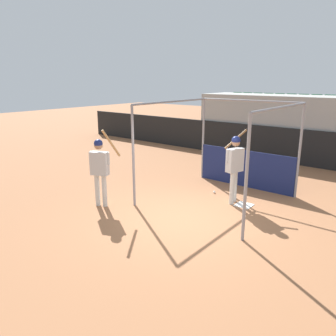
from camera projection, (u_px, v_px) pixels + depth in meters
ground_plane at (184, 220)px, 8.15m from camera, size 60.00×60.00×0.00m
outfield_wall at (289, 146)px, 13.43m from camera, size 24.00×0.12×1.45m
bleacher_section at (300, 127)px, 14.22m from camera, size 8.70×2.40×2.73m
batting_cage at (236, 154)px, 9.86m from camera, size 3.33×3.49×2.78m
home_plate at (244, 205)px, 9.07m from camera, size 0.44×0.44×0.02m
player_batter at (235, 162)px, 8.98m from camera, size 0.56×0.96×2.01m
player_waiting at (100, 166)px, 8.75m from camera, size 0.70×0.61×2.17m
baseball at (214, 192)px, 10.03m from camera, size 0.07×0.07×0.07m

